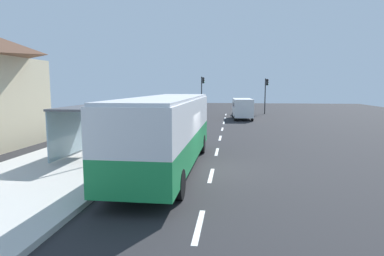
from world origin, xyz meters
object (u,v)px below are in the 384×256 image
at_px(recycling_bin_blue, 131,144).
at_px(bus, 167,128).
at_px(white_van, 242,107).
at_px(recycling_bin_yellow, 127,146).
at_px(traffic_light_near_side, 266,90).
at_px(sedan_near, 242,109).
at_px(bus_shelter, 78,118).
at_px(traffic_light_far_side, 202,89).

bearing_deg(recycling_bin_blue, bus, -46.92).
bearing_deg(white_van, recycling_bin_yellow, -106.66).
bearing_deg(recycling_bin_yellow, white_van, 73.34).
height_order(bus, traffic_light_near_side, traffic_light_near_side).
distance_m(white_van, traffic_light_near_side, 8.52).
height_order(white_van, recycling_bin_blue, white_van).
bearing_deg(sedan_near, bus_shelter, -107.29).
height_order(bus, recycling_bin_blue, bus).
relative_size(bus, sedan_near, 2.50).
height_order(traffic_light_near_side, bus_shelter, traffic_light_near_side).
xyz_separation_m(bus, recycling_bin_blue, (-2.49, 2.66, -1.19)).
bearing_deg(traffic_light_far_side, recycling_bin_blue, -92.16).
bearing_deg(recycling_bin_blue, recycling_bin_yellow, -90.00).
distance_m(traffic_light_far_side, bus_shelter, 30.69).
bearing_deg(recycling_bin_yellow, traffic_light_near_side, 71.52).
relative_size(white_van, recycling_bin_yellow, 5.57).
relative_size(sedan_near, recycling_bin_blue, 4.64).
bearing_deg(traffic_light_far_side, white_van, -57.87).
relative_size(white_van, bus_shelter, 1.32).
distance_m(sedan_near, bus_shelter, 29.34).
bearing_deg(bus_shelter, traffic_light_far_side, 83.80).
bearing_deg(traffic_light_near_side, traffic_light_far_side, 174.69).
relative_size(bus, traffic_light_far_side, 2.20).
bearing_deg(traffic_light_far_side, sedan_near, -24.86).
distance_m(recycling_bin_blue, traffic_light_far_side, 29.28).
bearing_deg(white_van, traffic_light_near_side, 66.62).
xyz_separation_m(bus, recycling_bin_yellow, (-2.49, 1.96, -1.19)).
distance_m(white_van, recycling_bin_blue, 21.67).
height_order(sedan_near, bus_shelter, bus_shelter).
relative_size(white_van, sedan_near, 1.20).
height_order(recycling_bin_yellow, traffic_light_near_side, traffic_light_near_side).
height_order(bus, bus_shelter, bus).
relative_size(traffic_light_near_side, traffic_light_far_side, 0.94).
xyz_separation_m(bus, traffic_light_far_side, (-1.39, 31.79, 1.49)).
xyz_separation_m(traffic_light_near_side, traffic_light_far_side, (-8.60, 0.80, 0.18)).
distance_m(traffic_light_near_side, traffic_light_far_side, 8.64).
bearing_deg(bus_shelter, traffic_light_near_side, 68.13).
xyz_separation_m(bus, white_van, (3.91, 23.35, -0.50)).
relative_size(bus, recycling_bin_blue, 11.60).
xyz_separation_m(white_van, sedan_near, (0.10, 5.94, -0.55)).
bearing_deg(bus_shelter, white_van, 68.66).
xyz_separation_m(sedan_near, traffic_light_far_side, (-5.40, 2.50, 2.54)).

